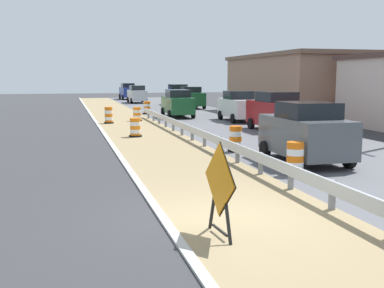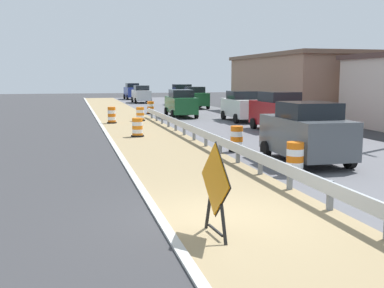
# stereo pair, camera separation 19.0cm
# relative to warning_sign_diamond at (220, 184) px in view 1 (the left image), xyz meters

# --- Properties ---
(ground_plane) EXTENTS (160.00, 160.00, 0.00)m
(ground_plane) POSITION_rel_warning_sign_diamond_xyz_m (0.47, 1.06, -1.03)
(ground_plane) COLOR #333335
(median_dirt_strip) EXTENTS (4.01, 120.00, 0.01)m
(median_dirt_strip) POSITION_rel_warning_sign_diamond_xyz_m (1.27, 1.06, -1.03)
(median_dirt_strip) COLOR #8E7A56
(median_dirt_strip) RESTS_ON ground
(curb_near_edge) EXTENTS (0.20, 120.00, 0.11)m
(curb_near_edge) POSITION_rel_warning_sign_diamond_xyz_m (-0.83, 1.06, -1.03)
(curb_near_edge) COLOR #ADADA8
(curb_near_edge) RESTS_ON ground
(guardrail_median) EXTENTS (0.18, 51.88, 0.71)m
(guardrail_median) POSITION_rel_warning_sign_diamond_xyz_m (3.04, 1.07, -0.51)
(guardrail_median) COLOR #ADB2B7
(guardrail_median) RESTS_ON ground
(warning_sign_diamond) EXTENTS (0.16, 1.48, 1.87)m
(warning_sign_diamond) POSITION_rel_warning_sign_diamond_xyz_m (0.00, 0.00, 0.00)
(warning_sign_diamond) COLOR black
(warning_sign_diamond) RESTS_ON ground
(traffic_barrel_nearest) EXTENTS (0.67, 0.67, 1.05)m
(traffic_barrel_nearest) POSITION_rel_warning_sign_diamond_xyz_m (4.10, 4.84, -0.56)
(traffic_barrel_nearest) COLOR orange
(traffic_barrel_nearest) RESTS_ON ground
(traffic_barrel_close) EXTENTS (0.64, 0.64, 1.06)m
(traffic_barrel_close) POSITION_rel_warning_sign_diamond_xyz_m (3.92, 9.70, -0.55)
(traffic_barrel_close) COLOR orange
(traffic_barrel_close) RESTS_ON ground
(traffic_barrel_mid) EXTENTS (0.67, 0.67, 0.97)m
(traffic_barrel_mid) POSITION_rel_warning_sign_diamond_xyz_m (0.63, 15.55, -0.60)
(traffic_barrel_mid) COLOR orange
(traffic_barrel_mid) RESTS_ON ground
(traffic_barrel_far) EXTENTS (0.64, 0.64, 1.08)m
(traffic_barrel_far) POSITION_rel_warning_sign_diamond_xyz_m (-0.06, 22.98, -0.54)
(traffic_barrel_far) COLOR orange
(traffic_barrel_far) RESTS_ON ground
(traffic_barrel_farther) EXTENTS (0.70, 0.70, 1.04)m
(traffic_barrel_farther) POSITION_rel_warning_sign_diamond_xyz_m (3.73, 30.18, -0.56)
(traffic_barrel_farther) COLOR orange
(traffic_barrel_farther) RESTS_ON ground
(traffic_barrel_farthest) EXTENTS (0.68, 0.68, 0.96)m
(traffic_barrel_farthest) POSITION_rel_warning_sign_diamond_xyz_m (2.01, 24.21, -0.60)
(traffic_barrel_farthest) COLOR orange
(traffic_barrel_farthest) RESTS_ON ground
(car_lead_near_lane) EXTENTS (2.12, 4.65, 2.08)m
(car_lead_near_lane) POSITION_rel_warning_sign_diamond_xyz_m (5.49, 26.70, 0.01)
(car_lead_near_lane) COLOR #195128
(car_lead_near_lane) RESTS_ON ground
(car_trailing_near_lane) EXTENTS (2.18, 4.70, 2.22)m
(car_trailing_near_lane) POSITION_rel_warning_sign_diamond_xyz_m (8.74, 15.97, 0.08)
(car_trailing_near_lane) COLOR maroon
(car_trailing_near_lane) RESTS_ON ground
(car_lead_far_lane) EXTENTS (2.20, 4.09, 2.18)m
(car_lead_far_lane) POSITION_rel_warning_sign_diamond_xyz_m (5.44, 6.68, 0.06)
(car_lead_far_lane) COLOR #4C5156
(car_lead_far_lane) RESTS_ON ground
(car_mid_far_lane) EXTENTS (2.12, 4.50, 2.10)m
(car_mid_far_lane) POSITION_rel_warning_sign_diamond_xyz_m (9.08, 36.08, 0.02)
(car_mid_far_lane) COLOR #195128
(car_mid_far_lane) RESTS_ON ground
(car_trailing_far_lane) EXTENTS (2.05, 4.33, 2.19)m
(car_trailing_far_lane) POSITION_rel_warning_sign_diamond_xyz_m (5.44, 55.95, 0.06)
(car_trailing_far_lane) COLOR navy
(car_trailing_far_lane) RESTS_ON ground
(car_distant_a) EXTENTS (2.26, 4.57, 2.24)m
(car_distant_a) POSITION_rel_warning_sign_diamond_xyz_m (9.05, 41.53, 0.09)
(car_distant_a) COLOR #195128
(car_distant_a) RESTS_ON ground
(car_distant_b) EXTENTS (1.96, 4.46, 2.05)m
(car_distant_b) POSITION_rel_warning_sign_diamond_xyz_m (5.38, 46.95, -0.01)
(car_distant_b) COLOR silver
(car_distant_b) RESTS_ON ground
(car_distant_c) EXTENTS (2.11, 4.47, 2.08)m
(car_distant_c) POSITION_rel_warning_sign_diamond_xyz_m (8.82, 22.30, 0.01)
(car_distant_c) COLOR silver
(car_distant_c) RESTS_ON ground
(roadside_shop_far) EXTENTS (7.88, 14.87, 4.87)m
(roadside_shop_far) POSITION_rel_warning_sign_diamond_xyz_m (15.94, 27.10, 1.42)
(roadside_shop_far) COLOR #93705B
(roadside_shop_far) RESTS_ON ground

